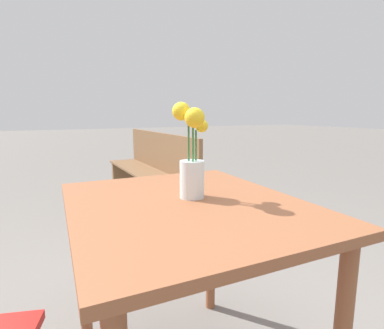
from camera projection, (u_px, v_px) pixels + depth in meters
table_front at (185, 232)px, 1.06m from camera, size 0.81×0.96×0.76m
flower_vase at (192, 162)px, 1.06m from camera, size 0.13×0.14×0.34m
bench_near at (153, 169)px, 3.21m from camera, size 0.39×1.76×0.85m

